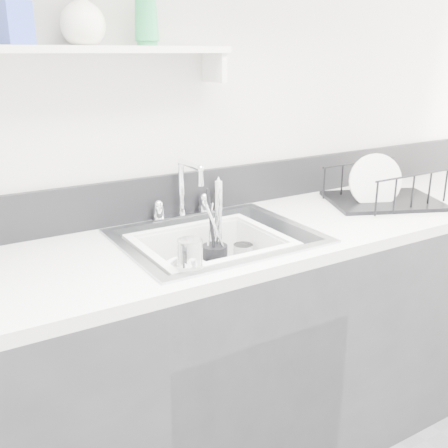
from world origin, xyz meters
TOP-DOWN VIEW (x-y plane):
  - counter_run at (0.00, 1.19)m, footprint 3.20×0.62m
  - backsplash at (0.00, 1.49)m, footprint 3.20×0.02m
  - sink at (0.00, 1.19)m, footprint 0.64×0.52m
  - faucet at (0.00, 1.44)m, footprint 0.26×0.18m
  - side_sprayer at (0.16, 1.44)m, footprint 0.03×0.03m
  - wall_shelf at (-0.35, 1.42)m, footprint 1.00×0.16m
  - wash_tub at (-0.04, 1.16)m, footprint 0.51×0.43m
  - plate_stack at (-0.12, 1.16)m, footprint 0.23×0.22m
  - utensil_cup at (0.01, 1.22)m, footprint 0.09×0.09m
  - ladle at (-0.09, 1.15)m, footprint 0.26×0.28m
  - tumbler_in_tub at (0.12, 1.20)m, footprint 0.08×0.08m
  - tumbler_counter at (-0.22, 0.97)m, footprint 0.08×0.08m
  - dish_rack at (0.81, 1.20)m, footprint 0.53×0.48m
  - bowl_small at (0.08, 1.12)m, footprint 0.13×0.13m
  - soap_bottle_b at (-0.53, 1.40)m, footprint 0.10×0.10m
  - soap_bottle_c at (-0.33, 1.41)m, footprint 0.16×0.16m
  - soap_bottle_d at (-0.13, 1.41)m, footprint 0.08×0.09m

SIDE VIEW (x-z plane):
  - counter_run at x=0.00m, z-range 0.00..0.92m
  - bowl_small at x=0.08m, z-range 0.77..0.80m
  - plate_stack at x=-0.12m, z-range 0.75..0.84m
  - ladle at x=-0.09m, z-range 0.77..0.85m
  - tumbler_in_tub at x=0.12m, z-range 0.77..0.87m
  - sink at x=0.00m, z-range 0.73..0.93m
  - utensil_cup at x=0.01m, z-range 0.68..0.98m
  - wash_tub at x=-0.04m, z-range 0.75..0.93m
  - tumbler_counter at x=-0.22m, z-range 0.92..1.02m
  - faucet at x=0.00m, z-range 0.87..1.09m
  - side_sprayer at x=0.16m, z-range 0.92..1.06m
  - dish_rack at x=0.81m, z-range 0.92..1.07m
  - backsplash at x=0.00m, z-range 0.92..1.08m
  - wall_shelf at x=-0.35m, z-range 1.45..1.57m
  - soap_bottle_c at x=-0.33m, z-range 1.53..1.71m
  - soap_bottle_b at x=-0.53m, z-range 1.53..1.71m
  - soap_bottle_d at x=-0.13m, z-range 1.53..1.74m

